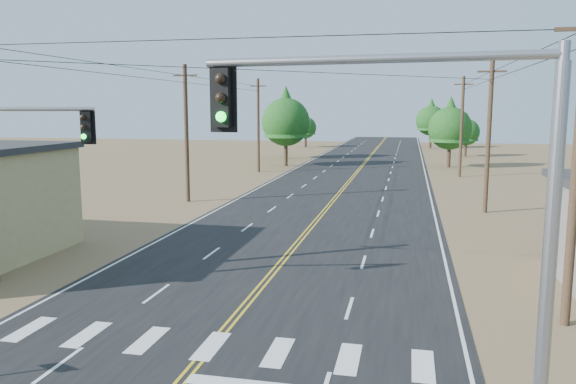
# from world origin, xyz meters

# --- Properties ---
(road) EXTENTS (15.00, 200.00, 0.02)m
(road) POSITION_xyz_m (0.00, 30.00, 0.01)
(road) COLOR black
(road) RESTS_ON ground
(utility_pole_left_mid) EXTENTS (1.80, 0.30, 10.00)m
(utility_pole_left_mid) POSITION_xyz_m (-10.50, 32.00, 5.12)
(utility_pole_left_mid) COLOR #4C3826
(utility_pole_left_mid) RESTS_ON ground
(utility_pole_left_far) EXTENTS (1.80, 0.30, 10.00)m
(utility_pole_left_far) POSITION_xyz_m (-10.50, 52.00, 5.12)
(utility_pole_left_far) COLOR #4C3826
(utility_pole_left_far) RESTS_ON ground
(utility_pole_right_mid) EXTENTS (1.80, 0.30, 10.00)m
(utility_pole_right_mid) POSITION_xyz_m (10.50, 32.00, 5.12)
(utility_pole_right_mid) COLOR #4C3826
(utility_pole_right_mid) RESTS_ON ground
(utility_pole_right_far) EXTENTS (1.80, 0.30, 10.00)m
(utility_pole_right_far) POSITION_xyz_m (10.50, 52.00, 5.12)
(utility_pole_right_far) COLOR #4C3826
(utility_pole_right_far) RESTS_ON ground
(signal_mast_right) EXTENTS (6.84, 0.95, 8.01)m
(signal_mast_right) POSITION_xyz_m (6.03, 4.19, 5.44)
(signal_mast_right) COLOR gray
(signal_mast_right) RESTS_ON ground
(tree_left_near) EXTENTS (5.71, 5.71, 9.51)m
(tree_left_near) POSITION_xyz_m (-9.00, 58.98, 5.82)
(tree_left_near) COLOR #3F2D1E
(tree_left_near) RESTS_ON ground
(tree_left_mid) EXTENTS (5.75, 5.75, 9.58)m
(tree_left_mid) POSITION_xyz_m (-11.16, 68.87, 5.86)
(tree_left_mid) COLOR #3F2D1E
(tree_left_mid) RESTS_ON ground
(tree_left_far) EXTENTS (3.78, 3.78, 6.30)m
(tree_left_far) POSITION_xyz_m (-12.61, 91.68, 3.85)
(tree_left_far) COLOR #3F2D1E
(tree_left_far) RESTS_ON ground
(tree_right_near) EXTENTS (4.96, 4.96, 8.27)m
(tree_right_near) POSITION_xyz_m (10.02, 61.35, 5.06)
(tree_right_near) COLOR #3F2D1E
(tree_right_near) RESTS_ON ground
(tree_right_mid) EXTENTS (3.79, 3.79, 6.32)m
(tree_right_mid) POSITION_xyz_m (13.35, 77.45, 3.86)
(tree_right_mid) COLOR #3F2D1E
(tree_right_mid) RESTS_ON ground
(tree_right_far) EXTENTS (5.15, 5.15, 8.59)m
(tree_right_far) POSITION_xyz_m (9.00, 94.05, 5.25)
(tree_right_far) COLOR #3F2D1E
(tree_right_far) RESTS_ON ground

